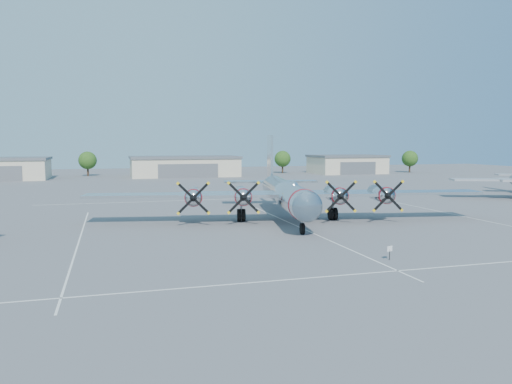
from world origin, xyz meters
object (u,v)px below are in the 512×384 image
object	(u,v)px
hangar_west	(0,169)
hangar_center	(185,166)
info_placard	(390,250)
tree_east	(283,159)
main_bomber_b29	(285,218)
tree_west	(88,160)
hangar_east	(347,164)
tree_far_east	(410,159)

from	to	relation	value
hangar_west	hangar_center	xyz separation A→B (m)	(45.00, -0.00, -0.00)
info_placard	tree_east	bearing A→B (deg)	55.68
hangar_center	main_bomber_b29	bearing A→B (deg)	-89.52
tree_west	info_placard	size ratio (longest dim) A/B	6.18
tree_east	tree_west	bearing A→B (deg)	177.92
tree_west	hangar_east	bearing A→B (deg)	-6.28
main_bomber_b29	info_placard	world-z (taller)	main_bomber_b29
hangar_west	main_bomber_b29	world-z (taller)	hangar_west
hangar_center	main_bomber_b29	world-z (taller)	hangar_center
hangar_east	main_bomber_b29	bearing A→B (deg)	-121.07
tree_west	main_bomber_b29	distance (m)	90.42
tree_west	main_bomber_b29	world-z (taller)	tree_west
main_bomber_b29	info_placard	distance (m)	22.35
tree_east	info_placard	size ratio (longest dim) A/B	6.18
hangar_center	info_placard	bearing A→B (deg)	-89.31
tree_far_east	info_placard	bearing A→B (deg)	-124.02
hangar_west	tree_far_east	bearing A→B (deg)	-1.00
hangar_west	main_bomber_b29	bearing A→B (deg)	-59.84
hangar_west	hangar_center	distance (m)	45.00
hangar_west	hangar_east	size ratio (longest dim) A/B	1.10
hangar_east	main_bomber_b29	size ratio (longest dim) A/B	0.46
hangar_west	info_placard	xyz separation A→B (m)	(46.21, -100.90, -1.96)
tree_east	tree_far_east	xyz separation A→B (m)	(38.00, -8.00, 0.00)
hangar_west	tree_far_east	xyz separation A→B (m)	(113.00, -1.96, 1.51)
hangar_west	tree_east	size ratio (longest dim) A/B	3.40
hangar_west	hangar_east	world-z (taller)	same
tree_east	hangar_west	bearing A→B (deg)	-175.40
hangar_west	hangar_center	world-z (taller)	same
hangar_west	info_placard	world-z (taller)	hangar_west
tree_west	info_placard	bearing A→B (deg)	-76.47
hangar_center	tree_west	distance (m)	26.30
hangar_center	tree_far_east	bearing A→B (deg)	-1.65
tree_west	tree_far_east	world-z (taller)	same
hangar_center	main_bomber_b29	xyz separation A→B (m)	(0.65, -78.57, -2.71)
hangar_center	hangar_east	bearing A→B (deg)	0.00
hangar_center	info_placard	distance (m)	100.92
main_bomber_b29	hangar_east	bearing A→B (deg)	69.16
hangar_center	hangar_east	xyz separation A→B (m)	(48.00, 0.00, 0.00)
tree_west	tree_east	bearing A→B (deg)	-2.08
hangar_west	tree_east	distance (m)	75.26
tree_far_east	main_bomber_b29	xyz separation A→B (m)	(-67.35, -76.61, -4.22)
main_bomber_b29	tree_west	bearing A→B (deg)	116.74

